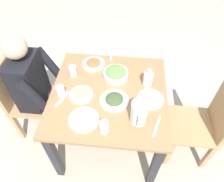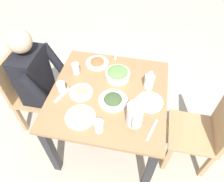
# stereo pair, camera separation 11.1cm
# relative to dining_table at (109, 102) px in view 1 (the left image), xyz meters

# --- Properties ---
(ground_plane) EXTENTS (8.00, 8.00, 0.00)m
(ground_plane) POSITION_rel_dining_table_xyz_m (0.00, 0.00, -0.60)
(ground_plane) COLOR #B7AD99
(dining_table) EXTENTS (0.93, 0.93, 0.72)m
(dining_table) POSITION_rel_dining_table_xyz_m (0.00, 0.00, 0.00)
(dining_table) COLOR #997047
(dining_table) RESTS_ON ground_plane
(chair_near) EXTENTS (0.40, 0.40, 0.85)m
(chair_near) POSITION_rel_dining_table_xyz_m (-0.09, -0.82, -0.13)
(chair_near) COLOR tan
(chair_near) RESTS_ON ground_plane
(chair_far) EXTENTS (0.40, 0.40, 0.85)m
(chair_far) POSITION_rel_dining_table_xyz_m (0.05, 0.82, -0.13)
(chair_far) COLOR tan
(chair_far) RESTS_ON ground_plane
(diner_near) EXTENTS (0.48, 0.53, 1.15)m
(diner_near) POSITION_rel_dining_table_xyz_m (-0.09, -0.61, 0.02)
(diner_near) COLOR black
(diner_near) RESTS_ON ground_plane
(water_pitcher) EXTENTS (0.16, 0.12, 0.19)m
(water_pitcher) POSITION_rel_dining_table_xyz_m (0.24, 0.24, 0.21)
(water_pitcher) COLOR silver
(water_pitcher) RESTS_ON dining_table
(salad_bowl) EXTENTS (0.21, 0.21, 0.09)m
(salad_bowl) POSITION_rel_dining_table_xyz_m (-0.18, 0.04, 0.16)
(salad_bowl) COLOR white
(salad_bowl) RESTS_ON dining_table
(plate_yoghurt) EXTENTS (0.21, 0.21, 0.06)m
(plate_yoghurt) POSITION_rel_dining_table_xyz_m (0.04, 0.33, 0.13)
(plate_yoghurt) COLOR white
(plate_yoghurt) RESTS_ON dining_table
(plate_fries) EXTENTS (0.19, 0.19, 0.04)m
(plate_fries) POSITION_rel_dining_table_xyz_m (0.05, -0.21, 0.13)
(plate_fries) COLOR white
(plate_fries) RESTS_ON dining_table
(plate_beans) EXTENTS (0.22, 0.22, 0.04)m
(plate_beans) POSITION_rel_dining_table_xyz_m (0.28, -0.15, 0.13)
(plate_beans) COLOR white
(plate_beans) RESTS_ON dining_table
(plate_dolmas) EXTENTS (0.23, 0.23, 0.05)m
(plate_dolmas) POSITION_rel_dining_table_xyz_m (0.08, 0.05, 0.13)
(plate_dolmas) COLOR white
(plate_dolmas) RESTS_ON dining_table
(plate_rice_curry) EXTENTS (0.20, 0.20, 0.04)m
(plate_rice_curry) POSITION_rel_dining_table_xyz_m (-0.32, -0.17, 0.13)
(plate_rice_curry) COLOR white
(plate_rice_curry) RESTS_ON dining_table
(water_glass_near_right) EXTENTS (0.07, 0.07, 0.09)m
(water_glass_near_right) POSITION_rel_dining_table_xyz_m (-0.17, -0.33, 0.16)
(water_glass_near_right) COLOR silver
(water_glass_near_right) RESTS_ON dining_table
(water_glass_center) EXTENTS (0.07, 0.07, 0.10)m
(water_glass_center) POSITION_rel_dining_table_xyz_m (0.35, 0.01, 0.17)
(water_glass_center) COLOR silver
(water_glass_center) RESTS_ON dining_table
(water_glass_far_left) EXTENTS (0.07, 0.07, 0.09)m
(water_glass_far_left) POSITION_rel_dining_table_xyz_m (0.05, -0.37, 0.16)
(water_glass_far_left) COLOR silver
(water_glass_far_left) RESTS_ON dining_table
(oil_carafe) EXTENTS (0.08, 0.08, 0.16)m
(oil_carafe) POSITION_rel_dining_table_xyz_m (-0.12, 0.31, 0.17)
(oil_carafe) COLOR silver
(oil_carafe) RESTS_ON dining_table
(salt_shaker) EXTENTS (0.03, 0.03, 0.05)m
(salt_shaker) POSITION_rel_dining_table_xyz_m (-0.42, -0.03, 0.14)
(salt_shaker) COLOR white
(salt_shaker) RESTS_ON dining_table
(fork_near) EXTENTS (0.17, 0.09, 0.01)m
(fork_near) POSITION_rel_dining_table_xyz_m (0.10, -0.35, 0.12)
(fork_near) COLOR silver
(fork_near) RESTS_ON dining_table
(knife_near) EXTENTS (0.18, 0.07, 0.01)m
(knife_near) POSITION_rel_dining_table_xyz_m (0.28, 0.37, 0.12)
(knife_near) COLOR silver
(knife_near) RESTS_ON dining_table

